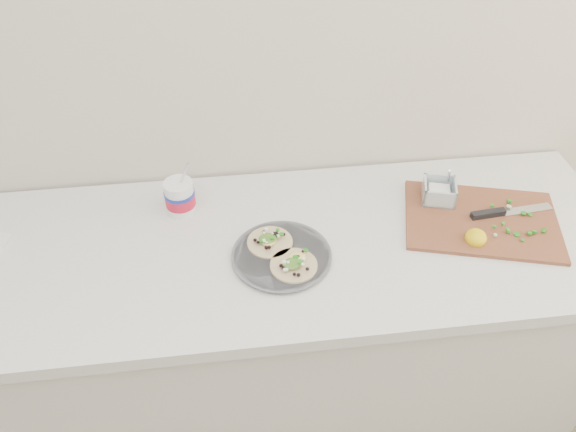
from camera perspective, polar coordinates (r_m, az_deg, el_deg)
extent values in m
cube|color=beige|center=(1.58, -11.40, 14.97)|extent=(3.50, 0.05, 2.60)
cube|color=silver|center=(1.92, -8.13, -13.13)|extent=(2.40, 0.62, 0.86)
cube|color=silver|center=(1.57, -9.67, -4.17)|extent=(2.44, 0.66, 0.04)
cylinder|color=#54555B|center=(1.51, -0.66, -4.10)|extent=(0.26, 0.26, 0.01)
cylinder|color=#54555B|center=(1.51, -0.66, -3.97)|extent=(0.27, 0.27, 0.00)
cylinder|color=white|center=(1.65, -10.93, 1.91)|extent=(0.08, 0.08, 0.10)
cylinder|color=red|center=(1.66, -10.91, 1.81)|extent=(0.09, 0.09, 0.04)
cylinder|color=#192D99|center=(1.64, -10.99, 2.30)|extent=(0.09, 0.09, 0.01)
cube|color=brown|center=(1.71, 19.05, -0.40)|extent=(0.49, 0.40, 0.01)
cube|color=white|center=(1.73, 15.06, 2.26)|extent=(0.06, 0.06, 0.03)
ellipsoid|color=yellow|center=(1.62, 18.60, -1.91)|extent=(0.06, 0.06, 0.05)
cube|color=silver|center=(1.78, 23.01, 0.60)|extent=(0.16, 0.04, 0.00)
cube|color=black|center=(1.71, 19.66, 0.22)|extent=(0.10, 0.03, 0.02)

